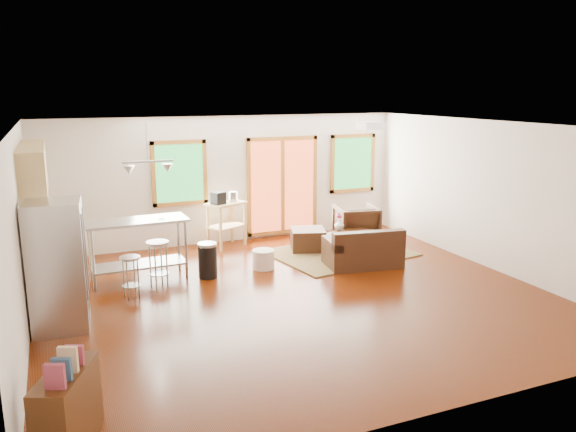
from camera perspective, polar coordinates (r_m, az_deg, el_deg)
name	(u,v)px	position (r m, az deg, el deg)	size (l,w,h in m)	color
floor	(295,296)	(8.76, 0.77, -8.14)	(7.50, 7.00, 0.02)	#340F01
ceiling	(296,125)	(8.20, 0.82, 9.22)	(7.50, 7.00, 0.02)	white
back_wall	(228,180)	(11.63, -6.14, 3.69)	(7.50, 0.02, 2.60)	beige
left_wall	(19,239)	(7.74, -25.69, -2.10)	(0.02, 7.00, 2.60)	beige
right_wall	(493,196)	(10.45, 20.07, 1.96)	(0.02, 7.00, 2.60)	beige
front_wall	(446,288)	(5.47, 15.75, -7.09)	(7.50, 0.02, 2.60)	beige
window_left	(180,173)	(11.31, -10.96, 4.30)	(1.10, 0.05, 1.30)	#1D5C26
french_doors	(283,186)	(12.01, -0.56, 3.08)	(1.60, 0.05, 2.10)	#BE4923
window_right	(353,163)	(12.69, 6.59, 5.34)	(1.10, 0.05, 1.30)	#1D5C26
rug	(340,253)	(10.97, 5.30, -3.74)	(2.52, 1.94, 0.03)	#45663A
loveseat	(363,251)	(10.17, 7.66, -3.56)	(1.42, 0.94, 0.71)	black
coffee_table	(350,235)	(11.06, 6.27, -1.91)	(1.12, 0.92, 0.39)	#341909
armchair	(356,222)	(11.76, 6.93, -0.60)	(0.82, 0.77, 0.84)	black
ottoman	(308,240)	(11.09, 2.03, -2.42)	(0.65, 0.65, 0.43)	black
pouf	(263,259)	(9.98, -2.51, -4.42)	(0.39, 0.39, 0.34)	silver
vase	(339,223)	(11.16, 5.21, -0.76)	(0.20, 0.21, 0.33)	silver
book	(362,226)	(10.86, 7.53, -1.05)	(0.22, 0.03, 0.29)	maroon
cabinets	(46,234)	(9.46, -23.40, -1.69)	(0.64, 2.24, 2.30)	tan
refrigerator	(58,266)	(7.92, -22.33, -4.73)	(0.76, 0.73, 1.73)	#B7BABC
island	(138,239)	(9.57, -15.04, -2.27)	(1.65, 0.71, 1.03)	#B7BABC
cup	(162,221)	(9.45, -12.72, -0.47)	(0.11, 0.09, 0.11)	white
bar_stool_a	(130,267)	(8.84, -15.72, -5.04)	(0.37, 0.37, 0.66)	#B7BABC
bar_stool_b	(158,253)	(9.17, -13.08, -3.72)	(0.44, 0.44, 0.76)	#B7BABC
trash_can	(208,260)	(9.57, -8.16, -4.46)	(0.43, 0.43, 0.60)	black
kitchen_cart	(225,209)	(11.25, -6.41, 0.72)	(0.89, 0.75, 1.15)	tan
bookshelf	(67,409)	(5.53, -21.49, -17.79)	(0.62, 0.88, 0.97)	#341909
ceiling_flush	(370,126)	(9.48, 8.35, 9.07)	(0.35, 0.35, 0.12)	white
pendant_light	(148,168)	(9.19, -14.01, 4.76)	(0.80, 0.18, 0.79)	gray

